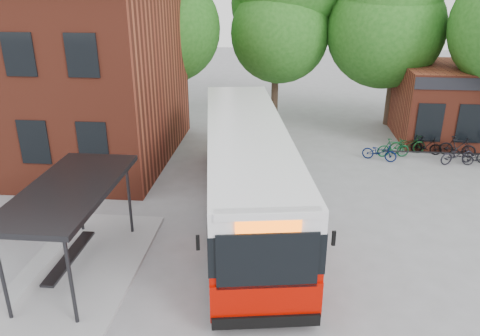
# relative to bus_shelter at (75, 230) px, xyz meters

# --- Properties ---
(ground) EXTENTS (100.00, 100.00, 0.00)m
(ground) POSITION_rel_bus_shelter_xyz_m (4.50, 1.00, -1.45)
(ground) COLOR slate
(bus_shelter) EXTENTS (3.60, 7.00, 2.90)m
(bus_shelter) POSITION_rel_bus_shelter_xyz_m (0.00, 0.00, 0.00)
(bus_shelter) COLOR #262629
(bus_shelter) RESTS_ON ground
(bike_rail) EXTENTS (5.20, 0.10, 0.38)m
(bike_rail) POSITION_rel_bus_shelter_xyz_m (13.78, 11.00, -1.26)
(bike_rail) COLOR #262629
(bike_rail) RESTS_ON ground
(tree_0) EXTENTS (7.92, 7.92, 11.00)m
(tree_0) POSITION_rel_bus_shelter_xyz_m (-1.50, 17.00, 4.05)
(tree_0) COLOR #1F5717
(tree_0) RESTS_ON ground
(tree_1) EXTENTS (7.92, 7.92, 10.40)m
(tree_1) POSITION_rel_bus_shelter_xyz_m (5.50, 18.00, 3.75)
(tree_1) COLOR #1F5717
(tree_1) RESTS_ON ground
(tree_2) EXTENTS (7.92, 7.92, 11.00)m
(tree_2) POSITION_rel_bus_shelter_xyz_m (12.50, 17.00, 4.05)
(tree_2) COLOR #1F5717
(tree_2) RESTS_ON ground
(city_bus) EXTENTS (4.96, 13.88, 3.46)m
(city_bus) POSITION_rel_bus_shelter_xyz_m (4.75, 4.40, 0.28)
(city_bus) COLOR #AC0900
(city_bus) RESTS_ON ground
(bicycle_0) EXTENTS (1.78, 1.15, 0.88)m
(bicycle_0) POSITION_rel_bus_shelter_xyz_m (10.88, 10.59, -1.01)
(bicycle_0) COLOR #051446
(bicycle_0) RESTS_ON ground
(bicycle_1) EXTENTS (1.66, 0.64, 0.97)m
(bicycle_1) POSITION_rel_bus_shelter_xyz_m (11.67, 11.13, -0.96)
(bicycle_1) COLOR #0D4623
(bicycle_1) RESTS_ON ground
(bicycle_2) EXTENTS (2.02, 1.04, 1.01)m
(bicycle_2) POSITION_rel_bus_shelter_xyz_m (12.49, 11.70, -0.95)
(bicycle_2) COLOR black
(bicycle_2) RESTS_ON ground
(bicycle_3) EXTENTS (1.57, 0.90, 0.91)m
(bicycle_3) POSITION_rel_bus_shelter_xyz_m (13.45, 11.75, -1.00)
(bicycle_3) COLOR black
(bicycle_3) RESTS_ON ground
(bicycle_4) EXTENTS (1.93, 1.25, 0.96)m
(bicycle_4) POSITION_rel_bus_shelter_xyz_m (14.55, 10.44, -0.97)
(bicycle_4) COLOR black
(bicycle_4) RESTS_ON ground
(bicycle_5) EXTENTS (1.79, 0.99, 1.04)m
(bicycle_5) POSITION_rel_bus_shelter_xyz_m (14.92, 11.52, -0.93)
(bicycle_5) COLOR black
(bicycle_5) RESTS_ON ground
(bicycle_6) EXTENTS (1.64, 0.98, 0.81)m
(bicycle_6) POSITION_rel_bus_shelter_xyz_m (15.52, 10.16, -1.04)
(bicycle_6) COLOR black
(bicycle_6) RESTS_ON ground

